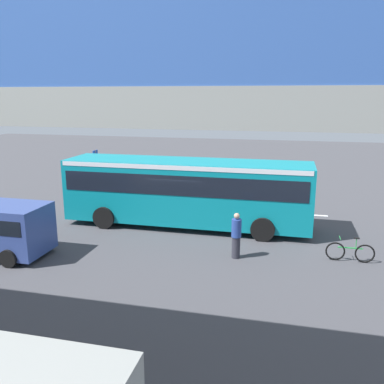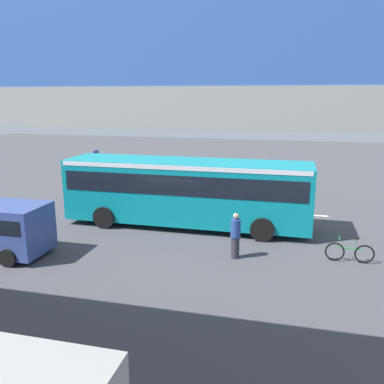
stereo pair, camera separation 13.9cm
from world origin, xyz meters
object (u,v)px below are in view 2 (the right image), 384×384
object	(u,v)px
city_bus	(186,187)
traffic_sign	(97,165)
pedestrian	(235,236)
bicycle_green	(350,253)

from	to	relation	value
city_bus	traffic_sign	size ratio (longest dim) A/B	4.12
traffic_sign	pedestrian	bearing A→B (deg)	140.14
traffic_sign	bicycle_green	bearing A→B (deg)	151.63
city_bus	bicycle_green	distance (m)	7.72
city_bus	traffic_sign	xyz separation A→B (m)	(7.05, -4.84, 0.01)
city_bus	traffic_sign	distance (m)	8.55
city_bus	traffic_sign	bearing A→B (deg)	-34.45
bicycle_green	pedestrian	distance (m)	4.30
bicycle_green	traffic_sign	size ratio (longest dim) A/B	0.63
bicycle_green	pedestrian	world-z (taller)	pedestrian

